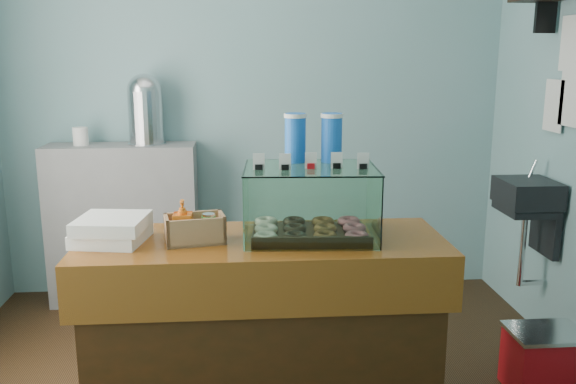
{
  "coord_description": "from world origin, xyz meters",
  "views": [
    {
      "loc": [
        -0.09,
        -2.8,
        1.68
      ],
      "look_at": [
        0.12,
        -0.15,
        1.09
      ],
      "focal_mm": 38.0,
      "sensor_mm": 36.0,
      "label": 1
    }
  ],
  "objects": [
    {
      "name": "room_shell",
      "position": [
        0.03,
        0.01,
        1.71
      ],
      "size": [
        3.54,
        3.04,
        2.82
      ],
      "color": "#6E9FA0",
      "rests_on": "ground"
    },
    {
      "name": "counter",
      "position": [
        0.0,
        -0.25,
        0.46
      ],
      "size": [
        1.6,
        0.6,
        0.9
      ],
      "color": "#401F0C",
      "rests_on": "ground"
    },
    {
      "name": "back_shelf",
      "position": [
        -0.9,
        1.32,
        0.55
      ],
      "size": [
        1.0,
        0.32,
        1.1
      ],
      "primitive_type": "cube",
      "color": "gray",
      "rests_on": "ground"
    },
    {
      "name": "display_case",
      "position": [
        0.22,
        -0.2,
        1.08
      ],
      "size": [
        0.6,
        0.45,
        0.53
      ],
      "rotation": [
        0.0,
        0.0,
        -0.06
      ],
      "color": "black",
      "rests_on": "counter"
    },
    {
      "name": "condiment_crate",
      "position": [
        -0.3,
        -0.28,
        0.97
      ],
      "size": [
        0.27,
        0.19,
        0.19
      ],
      "rotation": [
        0.0,
        0.0,
        0.19
      ],
      "color": "#AD7E56",
      "rests_on": "counter"
    },
    {
      "name": "pastry_boxes",
      "position": [
        -0.65,
        -0.24,
        0.96
      ],
      "size": [
        0.33,
        0.33,
        0.11
      ],
      "rotation": [
        0.0,
        0.0,
        -0.17
      ],
      "color": "white",
      "rests_on": "counter"
    },
    {
      "name": "coffee_urn",
      "position": [
        -0.72,
        1.33,
        1.35
      ],
      "size": [
        0.25,
        0.25,
        0.47
      ],
      "color": "silver",
      "rests_on": "back_shelf"
    },
    {
      "name": "red_cooler",
      "position": [
        1.44,
        -0.07,
        0.17
      ],
      "size": [
        0.37,
        0.29,
        0.33
      ],
      "rotation": [
        0.0,
        0.0,
        0.01
      ],
      "color": "red",
      "rests_on": "ground"
    }
  ]
}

